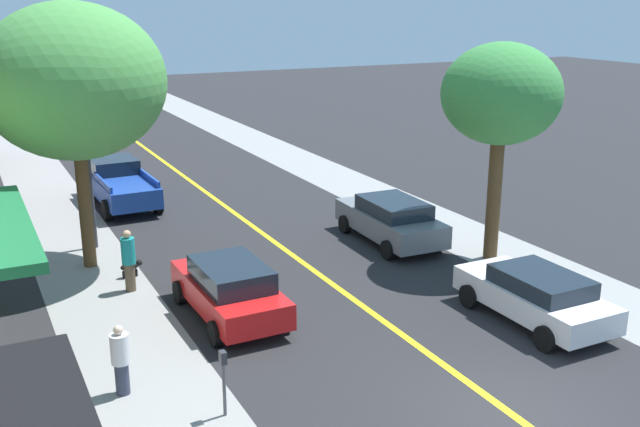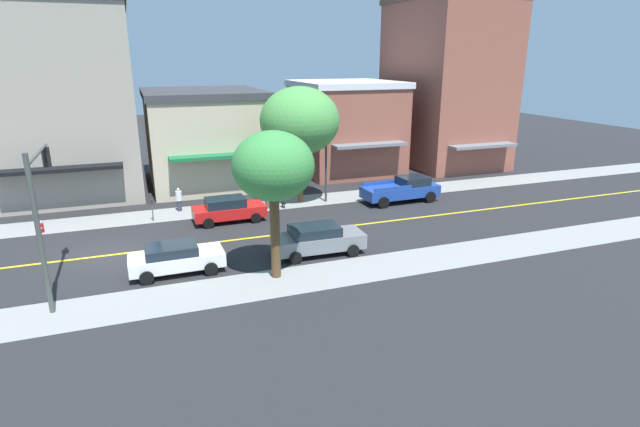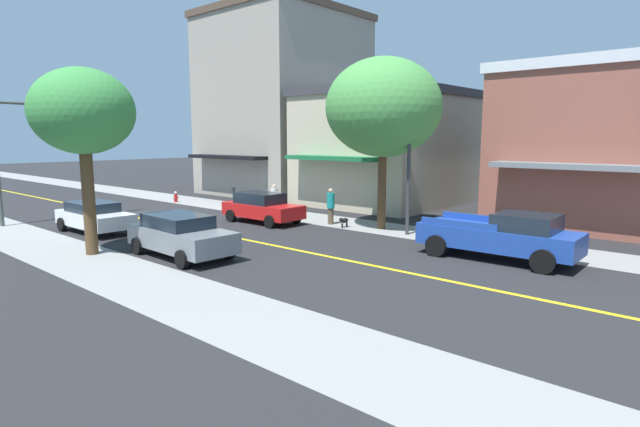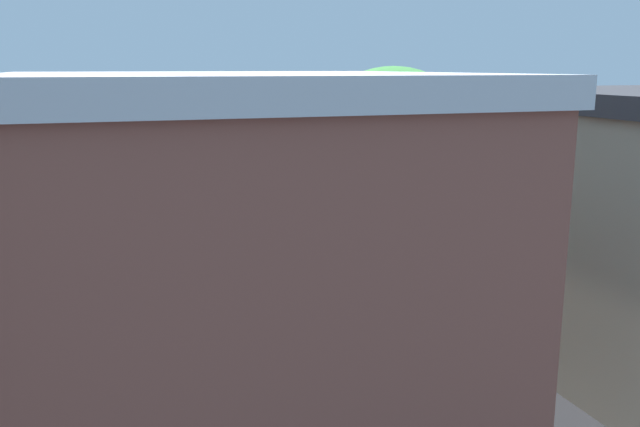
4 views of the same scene
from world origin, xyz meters
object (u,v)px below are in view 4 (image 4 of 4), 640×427
Objects in this scene: blue_pickup_truck at (186,271)px; pedestrian_white_shirt at (595,258)px; street_tree_right_corner at (392,135)px; pedestrian_teal_shirt at (445,258)px; street_tree_left_near at (387,121)px; parking_meter at (602,242)px; street_lamp at (339,200)px; traffic_light_mast at (552,135)px; white_sedan_right_curb at (477,207)px; grey_sedan_right_curb at (350,215)px; red_sedan_left_curb at (486,243)px; small_dog at (416,275)px.

blue_pickup_truck is 3.54× the size of pedestrian_white_shirt.
pedestrian_teal_shirt is at bearing -75.54° from street_tree_right_corner.
parking_meter is at bearing -155.18° from street_tree_left_near.
street_tree_left_near reaches higher than street_lamp.
white_sedan_right_curb is (-0.81, 5.09, -3.59)m from traffic_light_mast.
pedestrian_white_shirt is at bearing -165.51° from street_tree_left_near.
street_tree_left_near is 13.23m from street_lamp.
pedestrian_white_shirt reaches higher than grey_sedan_right_curb.
white_sedan_right_curb is 10.39m from pedestrian_white_shirt.
street_lamp is (-11.21, 6.81, -1.73)m from street_tree_left_near.
red_sedan_left_curb is at bearing -48.88° from traffic_light_mast.
street_lamp is at bearing -161.60° from pedestrian_teal_shirt.
pedestrian_white_shirt is (-0.76, -8.29, -4.91)m from street_tree_right_corner.
blue_pickup_truck is (1.90, 5.09, -2.62)m from street_lamp.
street_lamp reaches higher than pedestrian_teal_shirt.
grey_sedan_right_curb is (-2.03, 2.83, -4.42)m from street_tree_left_near.
white_sedan_right_curb is (-2.12, -4.35, -4.48)m from street_tree_left_near.
traffic_light_mast is at bearing -97.90° from street_tree_left_near.
parking_meter is 0.25× the size of blue_pickup_truck.
red_sedan_left_curb reaches higher than white_sedan_right_curb.
traffic_light_mast is 16.52m from small_dog.
street_lamp is 14.65m from white_sedan_right_curb.
street_tree_right_corner is at bearing 159.19° from blue_pickup_truck.
street_tree_left_near is 12.75m from street_tree_right_corner.
street_tree_right_corner is 14.31m from white_sedan_right_curb.
traffic_light_mast is at bearing -58.64° from street_lamp.
street_lamp is at bearing 148.73° from street_tree_left_near.
grey_sedan_right_curb is at bearing 108.24° from pedestrian_teal_shirt.
blue_pickup_truck is 9.61m from pedestrian_teal_shirt.
street_tree_right_corner is 11.88× the size of small_dog.
blue_pickup_truck is at bearing -174.43° from pedestrian_teal_shirt.
street_lamp is at bearing 15.41° from red_sedan_left_curb.
street_tree_right_corner is at bearing -149.78° from pedestrian_teal_shirt.
street_tree_left_near reaches higher than small_dog.
parking_meter is 7.44m from pedestrian_teal_shirt.
red_sedan_left_curb reaches higher than small_dog.
pedestrian_white_shirt is at bearing 132.97° from parking_meter.
street_tree_left_near is at bearing -97.90° from traffic_light_mast.
blue_pickup_truck is at bearing 70.83° from street_tree_right_corner.
red_sedan_left_curb is at bearing -174.65° from pedestrian_white_shirt.
parking_meter is 0.26× the size of street_lamp.
street_lamp is 4.60m from small_dog.
parking_meter is 8.53m from small_dog.
pedestrian_teal_shirt is (-8.98, -0.39, 0.14)m from grey_sedan_right_curb.
grey_sedan_right_curb is (8.77, 7.83, -0.12)m from parking_meter.
street_tree_left_near is 13.60m from pedestrian_white_shirt.
traffic_light_mast is at bearing -171.22° from white_sedan_right_curb.
pedestrian_white_shirt is at bearing 166.64° from blue_pickup_truck.
parking_meter is 4.77m from red_sedan_left_curb.
pedestrian_teal_shirt is (-8.89, 6.79, 0.21)m from white_sedan_right_curb.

